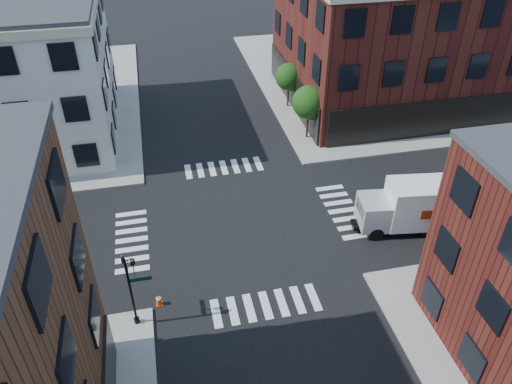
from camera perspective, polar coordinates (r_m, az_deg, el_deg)
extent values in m
plane|color=black|center=(32.56, -1.71, -3.76)|extent=(120.00, 120.00, 0.00)
cube|color=gray|center=(56.25, 15.94, 12.87)|extent=(30.00, 30.00, 0.15)
cube|color=#3F120F|center=(49.97, 19.08, 16.77)|extent=(25.00, 16.00, 12.00)
cylinder|color=black|center=(41.74, 5.85, 7.19)|extent=(0.18, 0.18, 1.47)
cylinder|color=black|center=(41.39, 5.91, 8.08)|extent=(0.12, 0.12, 1.47)
sphere|color=#13380F|center=(40.65, 6.05, 10.18)|extent=(2.69, 2.69, 2.69)
sphere|color=#13380F|center=(40.87, 6.39, 9.46)|extent=(1.85, 1.85, 1.85)
cylinder|color=black|center=(46.88, 3.65, 10.56)|extent=(0.18, 0.18, 1.33)
cylinder|color=black|center=(46.60, 3.69, 11.30)|extent=(0.12, 0.12, 1.33)
sphere|color=#13380F|center=(46.00, 3.76, 13.02)|extent=(2.43, 2.43, 2.43)
sphere|color=#13380F|center=(46.17, 4.07, 12.43)|extent=(1.67, 1.67, 1.67)
cylinder|color=black|center=(25.81, -14.07, -11.16)|extent=(0.12, 0.12, 4.60)
cylinder|color=black|center=(27.28, -13.46, -14.05)|extent=(0.28, 0.28, 0.30)
cube|color=#053819|center=(25.17, -13.10, -9.69)|extent=(1.10, 0.03, 0.22)
cube|color=#053819|center=(25.44, -14.45, -8.57)|extent=(0.03, 1.10, 0.22)
imported|color=black|center=(24.74, -13.80, -8.36)|extent=(0.22, 0.18, 1.10)
imported|color=black|center=(24.96, -14.84, -8.09)|extent=(0.18, 0.22, 1.10)
cube|color=silver|center=(33.05, 19.31, -1.15)|extent=(5.65, 3.02, 2.88)
cube|color=maroon|center=(32.20, 20.03, -2.41)|extent=(2.03, 0.31, 0.65)
cube|color=maroon|center=(33.91, 18.62, 0.04)|extent=(2.03, 0.31, 0.65)
cube|color=#B4B4B6|center=(32.14, 13.33, -2.22)|extent=(2.14, 2.46, 1.86)
cube|color=black|center=(31.70, 11.89, -1.85)|extent=(0.33, 1.76, 0.84)
cube|color=black|center=(33.51, 17.06, -3.29)|extent=(7.49, 1.92, 0.23)
cylinder|color=black|center=(32.03, 13.56, -4.67)|extent=(0.96, 0.45, 0.93)
cylinder|color=black|center=(33.45, 12.67, -2.52)|extent=(0.96, 0.45, 0.93)
cylinder|color=black|center=(33.16, 19.10, -4.23)|extent=(0.96, 0.45, 0.93)
cylinder|color=black|center=(34.54, 17.99, -2.18)|extent=(0.96, 0.45, 0.93)
cylinder|color=black|center=(34.08, 22.56, -3.94)|extent=(0.96, 0.45, 0.93)
cylinder|color=black|center=(35.42, 21.34, -1.95)|extent=(0.96, 0.45, 0.93)
cube|color=#CA3908|center=(28.14, -10.98, -12.46)|extent=(0.40, 0.40, 0.04)
cone|color=#CA3908|center=(27.90, -11.06, -12.01)|extent=(0.38, 0.38, 0.69)
cylinder|color=white|center=(27.83, -11.08, -11.87)|extent=(0.27, 0.27, 0.08)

